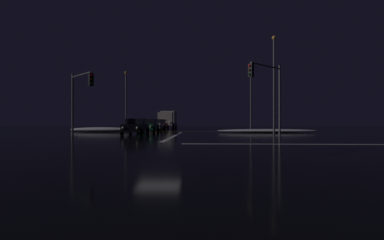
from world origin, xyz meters
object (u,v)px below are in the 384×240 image
at_px(sedan_white, 156,125).
at_px(streetlamp_left_far, 126,96).
at_px(box_truck, 168,119).
at_px(sedan_black, 136,126).
at_px(streetlamp_right_far, 251,95).
at_px(streetlamp_right_near, 274,78).
at_px(sedan_red, 161,124).
at_px(traffic_signal_ne, 268,86).
at_px(traffic_signal_nw, 80,91).
at_px(sedan_green, 149,125).

xyz_separation_m(sedan_white, streetlamp_left_far, (-6.03, 6.82, 4.59)).
bearing_deg(box_truck, sedan_white, -90.96).
relative_size(sedan_black, streetlamp_right_far, 0.45).
bearing_deg(box_truck, sedan_black, -90.44).
height_order(box_truck, streetlamp_right_near, streetlamp_right_near).
bearing_deg(streetlamp_right_far, box_truck, 159.35).
distance_m(sedan_black, sedan_red, 17.71).
bearing_deg(sedan_red, traffic_signal_ne, -59.83).
height_order(streetlamp_right_near, streetlamp_left_far, streetlamp_right_near).
xyz_separation_m(traffic_signal_nw, streetlamp_right_far, (18.20, 22.44, 1.63)).
height_order(traffic_signal_ne, streetlamp_right_far, streetlamp_right_far).
bearing_deg(sedan_red, sedan_white, -88.91).
relative_size(traffic_signal_ne, streetlamp_right_near, 0.60).
bearing_deg(traffic_signal_nw, sedan_green, 64.92).
relative_size(traffic_signal_nw, streetlamp_right_near, 0.54).
bearing_deg(sedan_white, box_truck, 89.04).
distance_m(sedan_black, streetlamp_right_far, 24.23).
bearing_deg(streetlamp_right_far, sedan_white, -154.21).
height_order(sedan_black, box_truck, box_truck).
xyz_separation_m(box_truck, streetlamp_right_far, (13.91, -5.24, 3.83)).
height_order(sedan_white, streetlamp_right_near, streetlamp_right_near).
distance_m(sedan_red, streetlamp_right_near, 20.99).
bearing_deg(sedan_white, streetlamp_left_far, 131.46).
relative_size(sedan_white, streetlamp_right_near, 0.42).
distance_m(traffic_signal_ne, streetlamp_right_near, 6.95).
xyz_separation_m(sedan_white, traffic_signal_ne, (12.14, -15.66, 3.54)).
xyz_separation_m(sedan_red, streetlamp_left_far, (-5.92, 1.42, 4.59)).
bearing_deg(traffic_signal_ne, sedan_green, 142.52).
distance_m(sedan_green, traffic_signal_ne, 15.47).
relative_size(traffic_signal_nw, streetlamp_right_far, 0.58).
relative_size(sedan_black, traffic_signal_nw, 0.77).
xyz_separation_m(sedan_black, sedan_red, (-0.12, 17.71, 0.00)).
bearing_deg(sedan_white, streetlamp_right_near, -33.04).
bearing_deg(traffic_signal_ne, streetlamp_left_far, 128.94).
relative_size(traffic_signal_ne, streetlamp_left_far, 0.67).
bearing_deg(sedan_red, sedan_black, -89.62).
height_order(traffic_signal_nw, streetlamp_right_near, streetlamp_right_near).
xyz_separation_m(sedan_red, traffic_signal_ne, (12.24, -21.05, 3.54)).
height_order(box_truck, streetlamp_right_far, streetlamp_right_far).
height_order(sedan_green, streetlamp_right_far, streetlamp_right_far).
bearing_deg(sedan_red, sedan_green, -88.60).
distance_m(sedan_red, streetlamp_left_far, 7.63).
height_order(sedan_green, streetlamp_right_near, streetlamp_right_near).
height_order(sedan_black, traffic_signal_nw, traffic_signal_nw).
distance_m(sedan_red, box_truck, 6.73).
bearing_deg(sedan_black, sedan_red, 90.38).
height_order(box_truck, traffic_signal_ne, traffic_signal_ne).
relative_size(streetlamp_right_far, streetlamp_left_far, 1.03).
bearing_deg(streetlamp_left_far, traffic_signal_ne, -51.06).
height_order(sedan_black, streetlamp_right_far, streetlamp_right_far).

